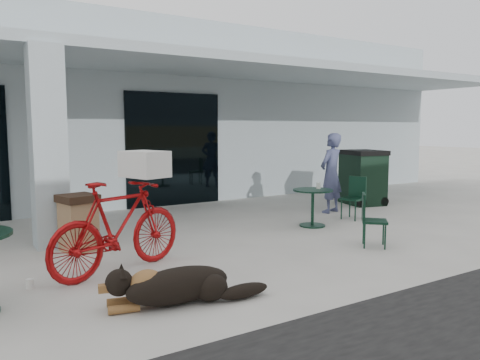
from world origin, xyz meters
TOP-DOWN VIEW (x-y plane):
  - ground at (0.00, 0.00)m, footprint 80.00×80.00m
  - building at (0.00, 8.50)m, footprint 22.00×7.00m
  - storefront_glass_right at (1.80, 4.98)m, footprint 2.40×0.06m
  - column at (-1.50, 2.30)m, footprint 0.50×0.50m
  - overhang at (0.00, 3.60)m, footprint 22.00×2.80m
  - bicycle at (-1.02, 0.40)m, footprint 2.08×1.19m
  - laundry_basket at (-0.59, 0.55)m, footprint 0.61×0.70m
  - dog at (-0.82, -1.00)m, footprint 1.41×0.74m
  - cup_near_dog at (-2.10, 0.36)m, footprint 0.12×0.12m
  - cafe_table_far at (3.00, 1.29)m, footprint 0.97×0.97m
  - cafe_chair_far_a at (2.80, -0.41)m, footprint 0.56×0.56m
  - cafe_chair_far_b at (4.15, 1.38)m, footprint 0.51×0.49m
  - person at (4.31, 2.20)m, footprint 0.73×0.59m
  - cup_on_table at (3.18, 1.33)m, footprint 0.11×0.11m
  - trash_receptacle at (-1.20, 1.80)m, footprint 0.62×0.62m
  - wheeled_bin at (5.78, 2.66)m, footprint 1.03×1.20m

SIDE VIEW (x-z plane):
  - ground at x=0.00m, z-range 0.00..0.00m
  - cup_near_dog at x=-2.10m, z-range 0.00..0.11m
  - dog at x=-0.82m, z-range 0.00..0.45m
  - cafe_table_far at x=3.00m, z-range 0.00..0.71m
  - cafe_chair_far_a at x=2.80m, z-range 0.00..0.84m
  - trash_receptacle at x=-1.20m, z-range 0.00..0.86m
  - cafe_chair_far_b at x=4.15m, z-range 0.00..0.87m
  - bicycle at x=-1.02m, z-range 0.00..1.21m
  - wheeled_bin at x=5.78m, z-range 0.00..1.33m
  - cup_on_table at x=3.18m, z-range 0.71..0.82m
  - person at x=4.31m, z-range 0.00..1.75m
  - storefront_glass_right at x=1.80m, z-range 0.00..2.70m
  - laundry_basket at x=-0.59m, z-range 1.21..1.56m
  - column at x=-1.50m, z-range 0.00..3.12m
  - building at x=0.00m, z-range 0.00..4.50m
  - overhang at x=0.00m, z-range 3.12..3.30m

